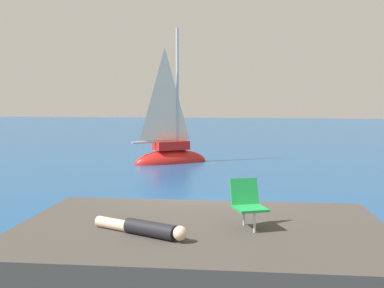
% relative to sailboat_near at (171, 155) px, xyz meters
% --- Properties ---
extents(ground_plane, '(160.00, 160.00, 0.00)m').
position_rel_sailboat_near_xyz_m(ground_plane, '(3.22, -10.75, -0.39)').
color(ground_plane, navy).
extents(shore_ledge, '(6.47, 4.45, 0.86)m').
position_rel_sailboat_near_xyz_m(shore_ledge, '(3.71, -14.27, 0.04)').
color(shore_ledge, '#423D38').
rests_on(shore_ledge, ground).
extents(boulder_seaward, '(0.94, 1.09, 0.78)m').
position_rel_sailboat_near_xyz_m(boulder_seaward, '(1.34, -12.41, -0.39)').
color(boulder_seaward, '#3B3E30').
rests_on(boulder_seaward, ground).
extents(boulder_inland, '(1.07, 1.05, 0.64)m').
position_rel_sailboat_near_xyz_m(boulder_inland, '(1.09, -12.02, -0.39)').
color(boulder_inland, '#3C423B').
rests_on(boulder_inland, ground).
extents(sailboat_near, '(3.81, 3.30, 7.21)m').
position_rel_sailboat_near_xyz_m(sailboat_near, '(0.00, 0.00, 0.00)').
color(sailboat_near, red).
rests_on(sailboat_near, ground).
extents(person_sunbather, '(1.67, 0.83, 0.25)m').
position_rel_sailboat_near_xyz_m(person_sunbather, '(2.91, -14.98, 0.59)').
color(person_sunbather, black).
rests_on(person_sunbather, shore_ledge).
extents(beach_chair, '(0.68, 0.74, 0.80)m').
position_rel_sailboat_near_xyz_m(beach_chair, '(4.47, -14.24, 0.91)').
color(beach_chair, green).
rests_on(beach_chair, shore_ledge).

